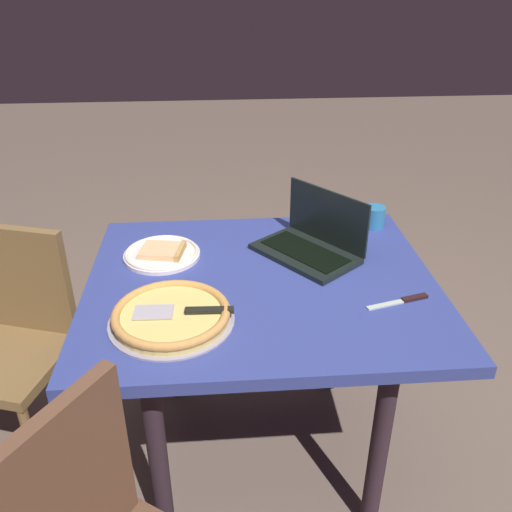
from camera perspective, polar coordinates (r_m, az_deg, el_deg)
The scene contains 8 objects.
ground_plane at distance 2.22m, azimuth 0.48°, elevation -19.70°, with size 12.00×12.00×0.00m, color #6A584C.
dining_table at distance 1.78m, azimuth 0.57°, elevation -5.14°, with size 1.11×0.93×0.77m.
laptop at distance 1.87m, azimuth 5.94°, elevation 1.55°, with size 0.39×0.41×0.21m.
pizza_plate at distance 1.88m, azimuth -9.87°, elevation 0.29°, with size 0.26×0.26×0.04m.
pizza_tray at distance 1.54m, azimuth -8.92°, elevation -6.20°, with size 0.36×0.36×0.04m.
table_knife at distance 1.68m, azimuth 15.34°, elevation -4.55°, with size 0.20×0.07×0.01m.
drink_cup at distance 2.10m, azimuth 12.37°, elevation 4.09°, with size 0.08×0.08×0.08m.
chair_near at distance 2.13m, azimuth -24.20°, elevation -7.52°, with size 0.49×0.49×0.87m.
Camera 1 is at (-0.13, -1.47, 1.66)m, focal length 37.85 mm.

